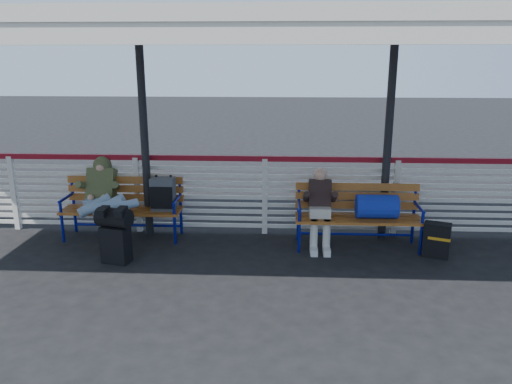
# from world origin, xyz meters

# --- Properties ---
(ground) EXTENTS (60.00, 60.00, 0.00)m
(ground) POSITION_xyz_m (0.00, 0.00, 0.00)
(ground) COLOR black
(ground) RESTS_ON ground
(fence) EXTENTS (12.08, 0.08, 1.24)m
(fence) POSITION_xyz_m (0.00, 1.90, 0.66)
(fence) COLOR silver
(fence) RESTS_ON ground
(canopy) EXTENTS (12.60, 3.60, 3.16)m
(canopy) POSITION_xyz_m (-0.00, 0.87, 3.04)
(canopy) COLOR silver
(canopy) RESTS_ON ground
(luggage_stack) EXTENTS (0.51, 0.36, 0.76)m
(luggage_stack) POSITION_xyz_m (-1.96, 0.64, 0.42)
(luggage_stack) COLOR black
(luggage_stack) RESTS_ON ground
(bench_left) EXTENTS (1.80, 0.56, 0.96)m
(bench_left) POSITION_xyz_m (-1.93, 1.62, 0.61)
(bench_left) COLOR #AB6D21
(bench_left) RESTS_ON ground
(bench_right) EXTENTS (1.80, 0.56, 0.92)m
(bench_right) POSITION_xyz_m (1.49, 1.37, 0.59)
(bench_right) COLOR #AB6D21
(bench_right) RESTS_ON ground
(traveler_man) EXTENTS (0.93, 1.55, 0.77)m
(traveler_man) POSITION_xyz_m (-2.31, 1.28, 0.68)
(traveler_man) COLOR #839BB1
(traveler_man) RESTS_ON ground
(companion_person) EXTENTS (0.32, 0.66, 1.15)m
(companion_person) POSITION_xyz_m (0.82, 1.36, 0.60)
(companion_person) COLOR beige
(companion_person) RESTS_ON ground
(suitcase_side) EXTENTS (0.40, 0.33, 0.49)m
(suitcase_side) POSITION_xyz_m (2.42, 1.07, 0.24)
(suitcase_side) COLOR black
(suitcase_side) RESTS_ON ground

